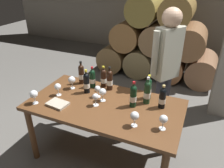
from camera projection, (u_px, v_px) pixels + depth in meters
ground_plane at (106, 154)px, 2.77m from camera, size 14.00×14.00×0.00m
cellar_back_wall at (175, 0)px, 5.52m from camera, size 10.00×0.24×2.80m
barrel_stack at (158, 43)px, 4.54m from camera, size 2.49×0.90×1.69m
dining_table at (105, 110)px, 2.46m from camera, size 1.70×0.90×0.76m
wine_bottle_0 at (86, 83)px, 2.58m from camera, size 0.07×0.07×0.30m
wine_bottle_1 at (81, 74)px, 2.79m from camera, size 0.07×0.07×0.30m
wine_bottle_2 at (92, 78)px, 2.71m from camera, size 0.07×0.07×0.27m
wine_bottle_3 at (104, 78)px, 2.71m from camera, size 0.07×0.07×0.28m
wine_bottle_4 at (110, 80)px, 2.64m from camera, size 0.07×0.07×0.30m
wine_bottle_5 at (148, 88)px, 2.46m from camera, size 0.07×0.07×0.29m
wine_bottle_6 at (147, 92)px, 2.37m from camera, size 0.07×0.07×0.32m
wine_bottle_7 at (133, 96)px, 2.31m from camera, size 0.07×0.07×0.30m
wine_bottle_8 at (162, 98)px, 2.29m from camera, size 0.07×0.07×0.27m
wine_glass_0 at (98, 89)px, 2.49m from camera, size 0.07×0.07×0.14m
wine_glass_1 at (135, 116)px, 2.02m from camera, size 0.08×0.08×0.16m
wine_glass_2 at (58, 87)px, 2.53m from camera, size 0.08×0.08×0.15m
wine_glass_3 at (72, 80)px, 2.67m from camera, size 0.09×0.09×0.16m
wine_glass_4 at (95, 97)px, 2.34m from camera, size 0.07×0.07×0.15m
wine_glass_5 at (103, 92)px, 2.42m from camera, size 0.08×0.08×0.16m
wine_glass_6 at (34, 94)px, 2.37m from camera, size 0.09×0.09×0.16m
wine_glass_7 at (163, 119)px, 1.98m from camera, size 0.08×0.08×0.15m
tasting_notebook at (58, 104)px, 2.38m from camera, size 0.24×0.18×0.03m
sommelier_presenting at (166, 63)px, 2.71m from camera, size 0.33×0.43×1.72m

